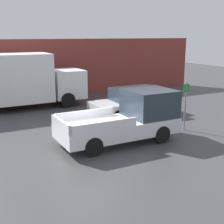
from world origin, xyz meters
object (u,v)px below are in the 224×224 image
object	(u,v)px
pickup_truck	(129,118)
car	(135,101)
delivery_truck	(4,81)
parking_sign	(185,103)

from	to	relation	value
pickup_truck	car	distance (m)	4.45
delivery_truck	parking_sign	distance (m)	10.61
delivery_truck	parking_sign	size ratio (longest dim) A/B	3.84
delivery_truck	parking_sign	bearing A→B (deg)	-50.70
pickup_truck	car	size ratio (longest dim) A/B	1.03
delivery_truck	parking_sign	world-z (taller)	delivery_truck
car	delivery_truck	distance (m)	7.77
car	parking_sign	world-z (taller)	parking_sign
car	delivery_truck	size ratio (longest dim) A/B	0.55
pickup_truck	car	world-z (taller)	pickup_truck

